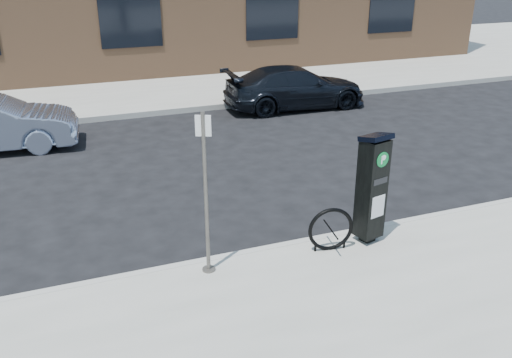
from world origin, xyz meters
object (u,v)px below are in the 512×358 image
parking_kiosk (372,187)px  bike_rack (331,229)px  car_dark (295,87)px  sign_pole (206,196)px

parking_kiosk → bike_rack: (-0.67, -0.05, -0.55)m
bike_rack → car_dark: 8.37m
sign_pole → bike_rack: sign_pole is taller
sign_pole → bike_rack: bearing=20.5°
sign_pole → bike_rack: size_ratio=3.31×
parking_kiosk → car_dark: parking_kiosk is taller
car_dark → bike_rack: bearing=160.8°
parking_kiosk → sign_pole: size_ratio=0.76×
parking_kiosk → sign_pole: sign_pole is taller
sign_pole → bike_rack: 1.98m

